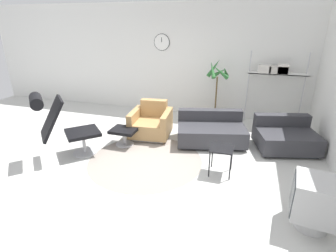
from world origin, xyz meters
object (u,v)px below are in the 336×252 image
at_px(side_table, 222,151).
at_px(shelf_unit, 276,72).
at_px(couch_low, 211,131).
at_px(crt_television, 315,202).
at_px(ottoman, 124,133).
at_px(potted_plant, 216,100).
at_px(couch_second, 285,138).
at_px(lounge_chair, 60,120).
at_px(armchair_red, 151,124).

bearing_deg(side_table, shelf_unit, 71.75).
bearing_deg(couch_low, crt_television, 111.64).
distance_m(ottoman, shelf_unit, 3.64).
xyz_separation_m(ottoman, potted_plant, (1.55, 1.89, 0.30)).
bearing_deg(crt_television, couch_second, 10.19).
relative_size(lounge_chair, potted_plant, 0.79).
height_order(couch_second, crt_television, crt_television).
distance_m(side_table, potted_plant, 2.45).
relative_size(armchair_red, shelf_unit, 0.53).
height_order(lounge_chair, ottoman, lounge_chair).
xyz_separation_m(side_table, crt_television, (1.18, -0.91, -0.04)).
distance_m(potted_plant, shelf_unit, 1.47).
relative_size(armchair_red, side_table, 1.97).
relative_size(couch_second, side_table, 2.75).
relative_size(couch_low, couch_second, 1.21).
distance_m(ottoman, crt_television, 3.47).
height_order(couch_low, shelf_unit, shelf_unit).
distance_m(ottoman, armchair_red, 0.70).
bearing_deg(couch_second, side_table, 35.42).
relative_size(lounge_chair, armchair_red, 1.34).
relative_size(couch_low, side_table, 3.31).
relative_size(armchair_red, crt_television, 1.39).
xyz_separation_m(ottoman, side_table, (1.98, -0.52, 0.14)).
relative_size(armchair_red, couch_second, 0.72).
relative_size(ottoman, armchair_red, 0.56).
relative_size(ottoman, couch_second, 0.40).
bearing_deg(ottoman, armchair_red, 59.46).
bearing_deg(potted_plant, crt_television, -64.13).
xyz_separation_m(couch_second, crt_television, (0.10, -2.20, 0.13)).
bearing_deg(couch_second, ottoman, -0.48).
bearing_deg(couch_second, lounge_chair, 7.65).
height_order(armchair_red, potted_plant, potted_plant).
bearing_deg(crt_television, couch_low, 43.82).
bearing_deg(couch_second, armchair_red, -11.01).
height_order(side_table, shelf_unit, shelf_unit).
bearing_deg(shelf_unit, crt_television, -84.49).
height_order(armchair_red, crt_television, armchair_red).
bearing_deg(lounge_chair, shelf_unit, 83.03).
distance_m(crt_television, potted_plant, 3.69).
bearing_deg(crt_television, potted_plant, 33.41).
height_order(ottoman, armchair_red, armchair_red).
relative_size(couch_low, shelf_unit, 0.89).
bearing_deg(potted_plant, couch_second, -36.62).
xyz_separation_m(couch_low, shelf_unit, (1.19, 1.40, 1.05)).
distance_m(lounge_chair, shelf_unit, 4.66).
relative_size(lounge_chair, couch_second, 0.96).
height_order(potted_plant, shelf_unit, shelf_unit).
height_order(couch_second, side_table, couch_second).
height_order(armchair_red, shelf_unit, shelf_unit).
xyz_separation_m(crt_television, shelf_unit, (-0.34, 3.48, 0.92)).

